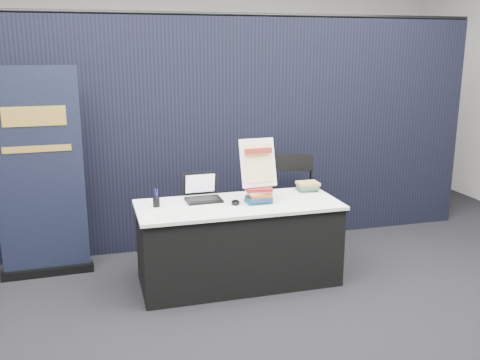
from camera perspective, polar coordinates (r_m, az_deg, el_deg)
The scene contains 15 objects.
floor at distance 4.54m, azimuth 1.77°, elevation -13.53°, with size 8.00×8.00×0.00m, color black.
wall_back at distance 7.94m, azimuth -7.04°, elevation 11.36°, with size 8.00×0.02×3.50m, color beige.
drape_partition at distance 5.64m, azimuth -3.05°, elevation 4.82°, with size 6.00×0.08×2.40m, color black.
display_table at distance 4.87m, azimuth -0.16°, elevation -6.72°, with size 1.80×0.75×0.75m.
laptop at distance 4.85m, azimuth -4.01°, elevation -1.46°, with size 0.32×0.26×0.24m.
mouse at distance 4.71m, azimuth -0.49°, elevation -2.39°, with size 0.08×0.12×0.04m, color black.
brochure_left at distance 4.47m, azimuth -7.41°, elevation -3.63°, with size 0.28×0.20×0.00m, color silver.
brochure_mid at distance 4.48m, azimuth -8.56°, elevation -3.65°, with size 0.27×0.19×0.00m, color white.
brochure_right at distance 4.46m, azimuth -3.66°, elevation -3.60°, with size 0.28×0.20×0.00m, color silver.
pen_cup at distance 4.69m, azimuth -8.91°, elevation -2.37°, with size 0.06×0.06×0.08m, color black.
book_stack_tall at distance 4.75m, azimuth 2.01°, elevation -1.60°, with size 0.21×0.16×0.14m.
book_stack_short at distance 5.19m, azimuth 7.18°, elevation -0.70°, with size 0.20×0.15×0.08m.
info_sign at distance 4.71m, azimuth 1.93°, elevation 1.80°, with size 0.33×0.16×0.44m.
pullup_banner at distance 5.19m, azimuth -20.48°, elevation -0.68°, with size 0.83×0.12×1.94m.
stacking_chair at distance 5.50m, azimuth 6.13°, elevation -2.23°, with size 0.59×0.61×1.03m.
Camera 1 is at (-1.23, -3.84, 2.09)m, focal length 40.00 mm.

